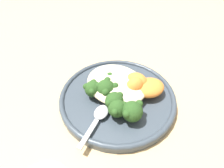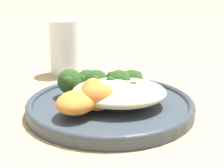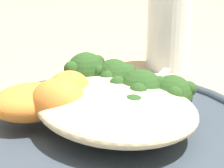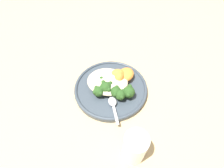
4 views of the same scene
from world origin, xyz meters
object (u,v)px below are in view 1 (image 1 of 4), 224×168
object	(u,v)px
broccoli_stalk_1	(101,89)
sweet_potato_chunk_2	(137,82)
broccoli_stalk_3	(117,99)
broccoli_stalk_5	(132,110)
plate	(116,95)
broccoli_stalk_2	(110,89)
broccoli_stalk_4	(121,103)
sweet_potato_chunk_1	(149,88)
spoon	(99,116)
quinoa_mound	(116,83)
broccoli_stalk_0	(114,81)
sweet_potato_chunk_0	(135,86)

from	to	relation	value
broccoli_stalk_1	sweet_potato_chunk_2	world-z (taller)	sweet_potato_chunk_2
broccoli_stalk_3	broccoli_stalk_5	distance (m)	0.04
plate	broccoli_stalk_3	xyz separation A→B (m)	(0.03, -0.02, 0.03)
plate	broccoli_stalk_2	world-z (taller)	broccoli_stalk_2
broccoli_stalk_4	broccoli_stalk_2	bearing A→B (deg)	-121.85
broccoli_stalk_4	sweet_potato_chunk_1	distance (m)	0.08
broccoli_stalk_1	broccoli_stalk_2	distance (m)	0.02
broccoli_stalk_1	spoon	world-z (taller)	broccoli_stalk_1
quinoa_mound	broccoli_stalk_3	bearing A→B (deg)	-41.34
broccoli_stalk_2	broccoli_stalk_4	distance (m)	0.04
quinoa_mound	broccoli_stalk_2	xyz separation A→B (m)	(0.01, -0.02, 0.00)
plate	broccoli_stalk_1	xyz separation A→B (m)	(-0.02, -0.03, 0.03)
broccoli_stalk_3	sweet_potato_chunk_2	bearing A→B (deg)	177.59
broccoli_stalk_0	sweet_potato_chunk_2	bearing A→B (deg)	-159.94
plate	broccoli_stalk_4	size ratio (longest dim) A/B	2.23
broccoli_stalk_1	sweet_potato_chunk_2	distance (m)	0.08
broccoli_stalk_3	sweet_potato_chunk_0	xyz separation A→B (m)	(0.00, 0.05, 0.00)
broccoli_stalk_3	broccoli_stalk_0	bearing A→B (deg)	-133.74
broccoli_stalk_3	sweet_potato_chunk_2	distance (m)	0.07
broccoli_stalk_0	broccoli_stalk_4	size ratio (longest dim) A/B	0.73
broccoli_stalk_3	sweet_potato_chunk_1	bearing A→B (deg)	156.38
spoon	broccoli_stalk_1	bearing A→B (deg)	-157.34
plate	sweet_potato_chunk_0	size ratio (longest dim) A/B	6.08
plate	broccoli_stalk_3	bearing A→B (deg)	-40.98
broccoli_stalk_5	sweet_potato_chunk_0	distance (m)	0.06
broccoli_stalk_2	broccoli_stalk_5	size ratio (longest dim) A/B	1.12
broccoli_stalk_1	broccoli_stalk_2	bearing A→B (deg)	167.86
sweet_potato_chunk_1	broccoli_stalk_2	bearing A→B (deg)	-127.83
plate	broccoli_stalk_5	size ratio (longest dim) A/B	3.13
quinoa_mound	sweet_potato_chunk_2	xyz separation A→B (m)	(0.03, 0.04, 0.00)
broccoli_stalk_2	broccoli_stalk_3	size ratio (longest dim) A/B	0.95
sweet_potato_chunk_1	spoon	world-z (taller)	sweet_potato_chunk_1
broccoli_stalk_5	sweet_potato_chunk_2	xyz separation A→B (m)	(-0.05, 0.07, 0.00)
plate	sweet_potato_chunk_0	world-z (taller)	sweet_potato_chunk_0
quinoa_mound	broccoli_stalk_1	bearing A→B (deg)	-104.01
sweet_potato_chunk_2	spoon	size ratio (longest dim) A/B	0.49
broccoli_stalk_2	broccoli_stalk_4	bearing A→B (deg)	109.87
broccoli_stalk_2	broccoli_stalk_5	xyz separation A→B (m)	(0.07, -0.01, 0.00)
broccoli_stalk_2	broccoli_stalk_1	bearing A→B (deg)	-17.46
plate	broccoli_stalk_1	bearing A→B (deg)	-123.49
sweet_potato_chunk_2	broccoli_stalk_2	bearing A→B (deg)	-112.80
broccoli_stalk_5	spoon	distance (m)	0.07
broccoli_stalk_4	sweet_potato_chunk_2	xyz separation A→B (m)	(-0.02, 0.07, 0.01)
broccoli_stalk_0	sweet_potato_chunk_1	xyz separation A→B (m)	(0.07, 0.04, 0.00)
sweet_potato_chunk_0	broccoli_stalk_2	bearing A→B (deg)	-127.05
quinoa_mound	broccoli_stalk_3	xyz separation A→B (m)	(0.04, -0.03, 0.00)
plate	broccoli_stalk_2	size ratio (longest dim) A/B	2.80
broccoli_stalk_5	sweet_potato_chunk_1	distance (m)	0.08
broccoli_stalk_1	broccoli_stalk_4	world-z (taller)	same
broccoli_stalk_0	spoon	world-z (taller)	broccoli_stalk_0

